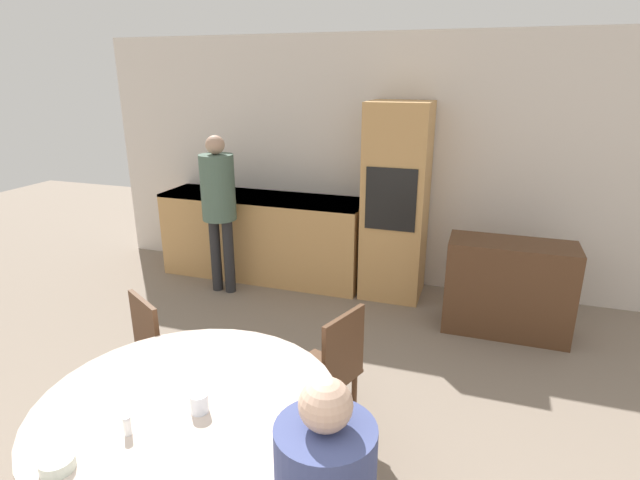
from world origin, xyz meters
The scene contains 11 objects.
wall_back centered at (0.00, 4.92, 1.30)m, with size 6.62×0.05×2.60m.
kitchen_counter centered at (-1.33, 4.57, 0.48)m, with size 2.26×0.60×0.94m.
oven_unit centered at (0.14, 4.58, 0.98)m, with size 0.60×0.59×1.96m.
sideboard centered at (1.25, 4.07, 0.42)m, with size 1.06×0.45×0.84m.
dining_table centered at (-0.22, 1.39, 0.56)m, with size 1.40×1.40×0.77m.
chair_far_left centered at (-1.00, 1.95, 0.50)m, with size 0.55×0.55×0.89m.
chair_far_right centered at (0.19, 2.26, 0.50)m, with size 0.51×0.51×0.89m.
person_standing centered at (-1.56, 4.06, 1.01)m, with size 0.34×0.34×1.64m.
cup centered at (-0.14, 1.35, 0.81)m, with size 0.08×0.08×0.09m.
bowl_near centered at (-0.47, 0.88, 0.79)m, with size 0.13×0.13×0.05m.
salt_shaker centered at (-0.34, 1.12, 0.81)m, with size 0.03×0.03×0.09m.
Camera 1 is at (0.97, -0.25, 2.20)m, focal length 28.00 mm.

